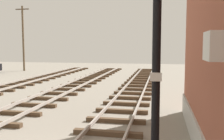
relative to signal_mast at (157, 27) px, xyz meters
name	(u,v)px	position (x,y,z in m)	size (l,w,h in m)	color
signal_mast	(157,27)	(0.00, 0.00, 0.00)	(0.36, 0.40, 5.71)	black
utility_pole_far	(23,37)	(-17.26, 23.99, 0.72)	(1.80, 0.24, 8.20)	brown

